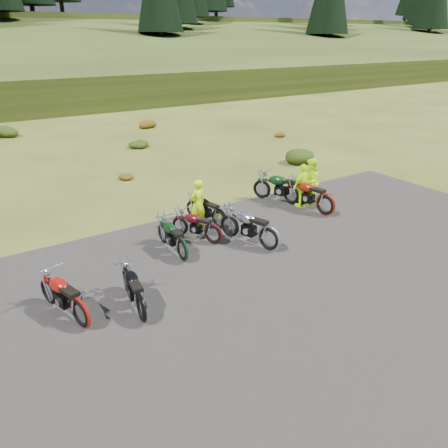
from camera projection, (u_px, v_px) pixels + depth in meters
ground at (254, 257)px, 12.91m from camera, size 300.00×300.00×0.00m
gravel_pad at (300, 287)px, 11.38m from camera, size 20.00×12.00×0.04m
shrub_3 at (7, 130)px, 27.86m from camera, size 1.56×1.56×0.92m
shrub_4 at (125, 175)px, 19.67m from camera, size 0.77×0.77×0.45m
shrub_5 at (138, 143)px, 25.17m from camera, size 1.03×1.03×0.61m
shrub_6 at (146, 122)px, 30.66m from camera, size 1.30×1.30×0.77m
shrub_7 at (301, 153)px, 22.35m from camera, size 1.56×1.56×0.92m
shrub_8 at (278, 133)px, 27.97m from camera, size 0.77×0.77×0.45m
motorcycle_0 at (143, 322)px, 9.99m from camera, size 0.92×2.04×1.03m
motorcycle_1 at (83, 328)px, 9.78m from camera, size 1.22×2.20×1.10m
motorcycle_2 at (183, 261)px, 12.66m from camera, size 0.74×2.03×1.05m
motorcycle_3 at (268, 251)px, 13.25m from camera, size 1.38×2.41×1.20m
motorcycle_4 at (213, 244)px, 13.67m from camera, size 1.40×1.99×1.00m
motorcycle_5 at (220, 229)px, 14.75m from camera, size 1.08×2.08×1.04m
motorcycle_6 at (324, 216)px, 15.83m from camera, size 1.16×2.42×1.22m
motorcycle_7 at (299, 206)px, 16.77m from camera, size 1.80×2.43×1.23m
person_middle at (198, 205)px, 14.49m from camera, size 0.68×0.51×1.69m
person_right_a at (310, 182)px, 16.60m from camera, size 1.09×1.07×1.77m
person_right_b at (303, 186)px, 16.34m from camera, size 1.00×0.49×1.65m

